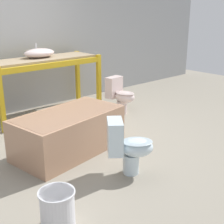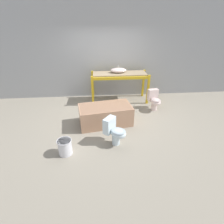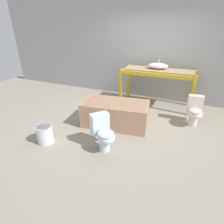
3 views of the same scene
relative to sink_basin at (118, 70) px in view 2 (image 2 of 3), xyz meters
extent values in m
plane|color=gray|center=(-0.43, -1.28, -1.09)|extent=(12.00, 12.00, 0.00)
cube|color=#9EA0A3|center=(-0.43, 0.49, 0.51)|extent=(10.80, 0.08, 3.20)
cube|color=gold|center=(-0.91, -0.40, -0.59)|extent=(0.07, 0.07, 1.02)
cube|color=gold|center=(0.98, -0.40, -0.59)|extent=(0.07, 0.07, 1.02)
cube|color=gold|center=(-0.91, 0.28, -0.59)|extent=(0.07, 0.07, 1.02)
cube|color=gold|center=(0.98, 0.28, -0.59)|extent=(0.07, 0.07, 1.02)
cube|color=gold|center=(0.04, -0.40, -0.16)|extent=(1.89, 0.06, 0.09)
cube|color=gold|center=(0.04, 0.28, -0.16)|extent=(1.89, 0.06, 0.09)
cube|color=#998466|center=(0.04, -0.06, -0.10)|extent=(1.82, 0.60, 0.04)
ellipsoid|color=silver|center=(0.00, 0.00, 0.00)|extent=(0.54, 0.36, 0.16)
cylinder|color=silver|center=(0.00, 0.10, 0.12)|extent=(0.02, 0.02, 0.08)
cube|color=tan|center=(-0.54, -1.62, -0.82)|extent=(1.53, 0.96, 0.54)
cube|color=#977056|center=(-0.54, -1.62, -0.67)|extent=(1.44, 0.87, 0.23)
cylinder|color=silver|center=(1.08, -0.93, -0.98)|extent=(0.19, 0.19, 0.23)
ellipsoid|color=silver|center=(1.09, -0.99, -0.77)|extent=(0.35, 0.41, 0.20)
ellipsoid|color=#BBA7A3|center=(1.09, -0.99, -0.70)|extent=(0.33, 0.39, 0.03)
cube|color=silver|center=(1.05, -0.74, -0.63)|extent=(0.34, 0.21, 0.38)
cylinder|color=silver|center=(-0.35, -2.57, -0.98)|extent=(0.19, 0.19, 0.23)
ellipsoid|color=silver|center=(-0.30, -2.61, -0.77)|extent=(0.48, 0.46, 0.20)
ellipsoid|color=#9FAFB7|center=(-0.30, -2.61, -0.70)|extent=(0.45, 0.44, 0.03)
cube|color=silver|center=(-0.49, -2.46, -0.63)|extent=(0.33, 0.36, 0.38)
cylinder|color=silver|center=(-1.49, -2.82, -0.92)|extent=(0.30, 0.30, 0.36)
cylinder|color=silver|center=(-1.49, -2.82, -0.75)|extent=(0.32, 0.32, 0.02)
camera|label=1|loc=(-2.66, -4.82, 0.72)|focal=50.00mm
camera|label=2|loc=(-0.72, -5.89, 1.55)|focal=28.00mm
camera|label=3|loc=(0.84, -4.87, 0.90)|focal=28.00mm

